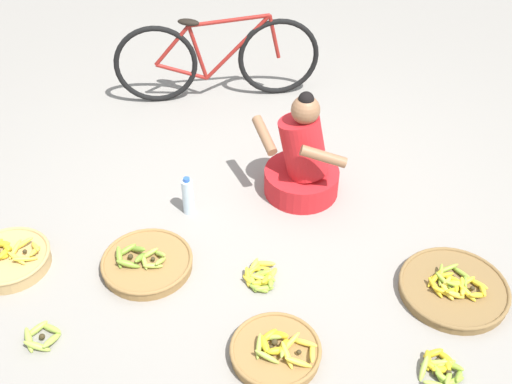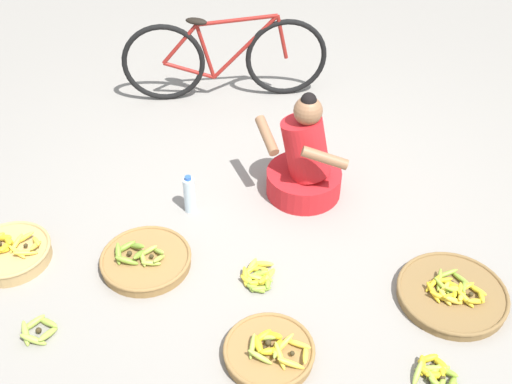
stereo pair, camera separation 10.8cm
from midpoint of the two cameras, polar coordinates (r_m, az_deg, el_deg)
name	(u,v)px [view 1 (the left image)]	position (r m, az deg, el deg)	size (l,w,h in m)	color
ground_plane	(264,213)	(4.26, -0.03, -1.96)	(10.00, 10.00, 0.00)	gray
vendor_woman_front	(302,162)	(4.29, 3.49, 2.71)	(0.70, 0.52, 0.80)	red
bicycle_leaning	(217,59)	(5.32, -4.12, 11.92)	(1.59, 0.68, 0.73)	black
banana_basket_back_right	(147,263)	(3.94, -10.66, -6.32)	(0.56, 0.56, 0.15)	olive
banana_basket_near_vendor	(9,259)	(4.18, -22.18, -5.63)	(0.50, 0.50, 0.17)	tan
banana_basket_near_bicycle	(276,351)	(3.45, 0.91, -14.22)	(0.49, 0.49, 0.14)	olive
banana_basket_mid_right	(454,288)	(3.90, 16.74, -8.36)	(0.65, 0.65, 0.13)	brown
loose_bananas_front_center	(261,277)	(3.81, -0.39, -7.70)	(0.23, 0.26, 0.09)	#8CAD38
loose_bananas_front_right	(41,337)	(3.73, -19.73, -12.27)	(0.21, 0.23, 0.09)	#9EB747
loose_bananas_front_left	(441,368)	(3.53, 15.60, -15.18)	(0.25, 0.26, 0.09)	gold
water_bottle	(188,196)	(4.22, -6.92, -0.38)	(0.08, 0.08, 0.29)	silver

